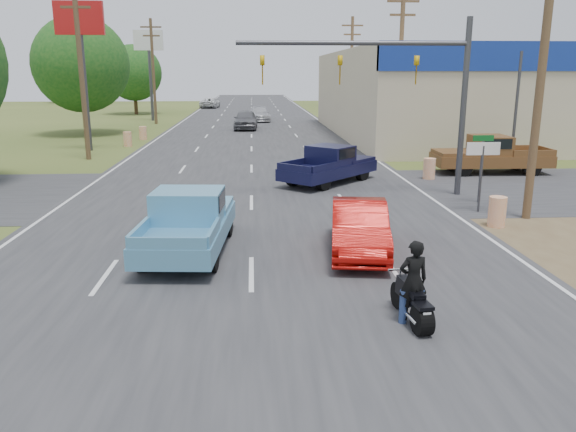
{
  "coord_description": "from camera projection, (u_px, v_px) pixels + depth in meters",
  "views": [
    {
      "loc": [
        0.08,
        -5.25,
        4.87
      ],
      "look_at": [
        0.97,
        8.74,
        1.3
      ],
      "focal_mm": 35.0,
      "sensor_mm": 36.0,
      "label": 1
    }
  ],
  "objects": [
    {
      "name": "main_road",
      "position": [
        252.0,
        136.0,
        44.96
      ],
      "size": [
        15.0,
        180.0,
        0.02
      ],
      "primitive_type": "cube",
      "color": "#2D2D30",
      "rests_on": "ground"
    },
    {
      "name": "cross_road",
      "position": [
        251.0,
        192.0,
        23.68
      ],
      "size": [
        120.0,
        10.0,
        0.02
      ],
      "primitive_type": "cube",
      "color": "#2D2D30",
      "rests_on": "ground"
    },
    {
      "name": "utility_pole_1",
      "position": [
        543.0,
        59.0,
        18.12
      ],
      "size": [
        2.0,
        0.28,
        10.0
      ],
      "color": "#4C3823",
      "rests_on": "ground"
    },
    {
      "name": "utility_pole_2",
      "position": [
        400.0,
        66.0,
        35.53
      ],
      "size": [
        2.0,
        0.28,
        10.0
      ],
      "color": "#4C3823",
      "rests_on": "ground"
    },
    {
      "name": "utility_pole_3",
      "position": [
        351.0,
        69.0,
        52.94
      ],
      "size": [
        2.0,
        0.28,
        10.0
      ],
      "color": "#4C3823",
      "rests_on": "ground"
    },
    {
      "name": "utility_pole_5",
      "position": [
        81.0,
        65.0,
        31.47
      ],
      "size": [
        2.0,
        0.28,
        10.0
      ],
      "color": "#4C3823",
      "rests_on": "ground"
    },
    {
      "name": "utility_pole_6",
      "position": [
        153.0,
        69.0,
        54.68
      ],
      "size": [
        2.0,
        0.28,
        10.0
      ],
      "color": "#4C3823",
      "rests_on": "ground"
    },
    {
      "name": "tree_1",
      "position": [
        81.0,
        64.0,
        44.7
      ],
      "size": [
        7.56,
        7.56,
        9.36
      ],
      "color": "#422D19",
      "rests_on": "ground"
    },
    {
      "name": "tree_2",
      "position": [
        134.0,
        73.0,
        68.03
      ],
      "size": [
        6.72,
        6.72,
        8.32
      ],
      "color": "#422D19",
      "rests_on": "ground"
    },
    {
      "name": "tree_5",
      "position": [
        422.0,
        68.0,
        98.54
      ],
      "size": [
        7.98,
        7.98,
        9.88
      ],
      "color": "#422D19",
      "rests_on": "ground"
    },
    {
      "name": "tree_6",
      "position": [
        73.0,
        64.0,
        94.73
      ],
      "size": [
        8.82,
        8.82,
        10.92
      ],
      "color": "#422D19",
      "rests_on": "ground"
    },
    {
      "name": "barrel_0",
      "position": [
        497.0,
        212.0,
        18.25
      ],
      "size": [
        0.56,
        0.56,
        1.0
      ],
      "primitive_type": "cylinder",
      "color": "orange",
      "rests_on": "ground"
    },
    {
      "name": "barrel_1",
      "position": [
        429.0,
        169.0,
        26.49
      ],
      "size": [
        0.56,
        0.56,
        1.0
      ],
      "primitive_type": "cylinder",
      "color": "orange",
      "rests_on": "ground"
    },
    {
      "name": "barrel_2",
      "position": [
        128.0,
        139.0,
        38.52
      ],
      "size": [
        0.56,
        0.56,
        1.0
      ],
      "primitive_type": "cylinder",
      "color": "orange",
      "rests_on": "ground"
    },
    {
      "name": "barrel_3",
      "position": [
        143.0,
        133.0,
        42.41
      ],
      "size": [
        0.56,
        0.56,
        1.0
      ],
      "primitive_type": "cylinder",
      "color": "orange",
      "rests_on": "ground"
    },
    {
      "name": "pole_sign_left_near",
      "position": [
        80.0,
        35.0,
        34.82
      ],
      "size": [
        3.0,
        0.35,
        9.2
      ],
      "color": "#3F3F44",
      "rests_on": "ground"
    },
    {
      "name": "pole_sign_left_far",
      "position": [
        149.0,
        51.0,
        58.03
      ],
      "size": [
        3.0,
        0.35,
        9.2
      ],
      "color": "#3F3F44",
      "rests_on": "ground"
    },
    {
      "name": "lane_sign",
      "position": [
        482.0,
        160.0,
        19.85
      ],
      "size": [
        1.2,
        0.08,
        2.52
      ],
      "color": "#3F3F44",
      "rests_on": "ground"
    },
    {
      "name": "street_name_sign",
      "position": [
        481.0,
        162.0,
        21.41
      ],
      "size": [
        0.8,
        0.08,
        2.61
      ],
      "color": "#3F3F44",
      "rests_on": "ground"
    },
    {
      "name": "signal_mast",
      "position": [
        399.0,
        75.0,
        21.89
      ],
      "size": [
        9.12,
        0.4,
        7.0
      ],
      "color": "#3F3F44",
      "rests_on": "ground"
    },
    {
      "name": "red_convertible",
      "position": [
        359.0,
        228.0,
        15.53
      ],
      "size": [
        2.08,
        4.47,
        1.42
      ],
      "primitive_type": "imported",
      "rotation": [
        0.0,
        0.0,
        -0.14
      ],
      "color": "#A40B07",
      "rests_on": "ground"
    },
    {
      "name": "motorcycle",
      "position": [
        413.0,
        304.0,
        11.13
      ],
      "size": [
        0.6,
        1.87,
        0.95
      ],
      "rotation": [
        0.0,
        0.0,
        0.12
      ],
      "color": "black",
      "rests_on": "ground"
    },
    {
      "name": "rider",
      "position": [
        413.0,
        285.0,
        11.07
      ],
      "size": [
        0.64,
        0.46,
        1.63
      ],
      "primitive_type": "imported",
      "rotation": [
        0.0,
        0.0,
        3.26
      ],
      "color": "black",
      "rests_on": "ground"
    },
    {
      "name": "blue_pickup",
      "position": [
        189.0,
        220.0,
        15.67
      ],
      "size": [
        2.44,
        5.43,
        1.75
      ],
      "rotation": [
        0.0,
        0.0,
        -0.08
      ],
      "color": "black",
      "rests_on": "ground"
    },
    {
      "name": "navy_pickup",
      "position": [
        330.0,
        164.0,
        25.56
      ],
      "size": [
        4.97,
        5.12,
        1.71
      ],
      "rotation": [
        0.0,
        0.0,
        -0.75
      ],
      "color": "black",
      "rests_on": "ground"
    },
    {
      "name": "brown_pickup",
      "position": [
        488.0,
        154.0,
        28.05
      ],
      "size": [
        5.72,
        2.31,
        1.88
      ],
      "rotation": [
        0.0,
        0.0,
        1.55
      ],
      "color": "black",
      "rests_on": "ground"
    },
    {
      "name": "distant_car_grey",
      "position": [
        246.0,
        120.0,
        50.15
      ],
      "size": [
        2.18,
        5.07,
        1.7
      ],
      "primitive_type": "imported",
      "rotation": [
        0.0,
        0.0,
        -0.03
      ],
      "color": "#5B5B60",
      "rests_on": "ground"
    },
    {
      "name": "distant_car_silver",
      "position": [
        259.0,
        114.0,
        58.66
      ],
      "size": [
        2.38,
        5.19,
        1.47
      ],
      "primitive_type": "imported",
      "rotation": [
        0.0,
        0.0,
        0.06
      ],
      "color": "#B8B8BD",
      "rests_on": "ground"
    },
    {
      "name": "distant_car_white",
      "position": [
        210.0,
        103.0,
        81.63
      ],
      "size": [
        2.85,
        5.39,
        1.44
      ],
      "primitive_type": "imported",
      "rotation": [
        0.0,
        0.0,
        3.05
      ],
      "color": "silver",
      "rests_on": "ground"
    }
  ]
}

